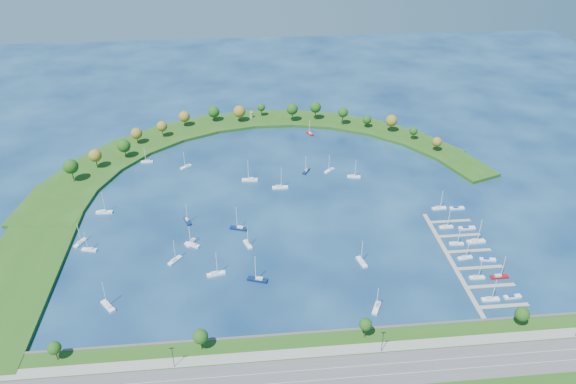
{
  "coord_description": "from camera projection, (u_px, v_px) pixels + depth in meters",
  "views": [
    {
      "loc": [
        -20.93,
        -260.21,
        164.21
      ],
      "look_at": [
        5.0,
        5.0,
        4.0
      ],
      "focal_mm": 33.8,
      "sensor_mm": 36.0,
      "label": 1
    }
  ],
  "objects": [
    {
      "name": "moored_boat_14",
      "position": [
        239.0,
        228.0,
        285.43
      ],
      "size": [
        9.57,
        5.39,
        13.57
      ],
      "rotation": [
        0.0,
        0.0,
        2.82
      ],
      "color": "#0A1B44",
      "rests_on": "ground"
    },
    {
      "name": "ground",
      "position": [
        280.0,
        203.0,
        308.3
      ],
      "size": [
        700.0,
        700.0,
        0.0
      ],
      "primitive_type": "plane",
      "color": "#071D44",
      "rests_on": "ground"
    },
    {
      "name": "docked_boat_8",
      "position": [
        446.0,
        226.0,
        286.68
      ],
      "size": [
        7.45,
        2.24,
        10.88
      ],
      "rotation": [
        0.0,
        0.0,
        0.02
      ],
      "color": "white",
      "rests_on": "ground"
    },
    {
      "name": "moored_boat_4",
      "position": [
        248.0,
        244.0,
        273.44
      ],
      "size": [
        4.69,
        8.05,
        11.42
      ],
      "rotation": [
        0.0,
        0.0,
        5.06
      ],
      "color": "white",
      "rests_on": "ground"
    },
    {
      "name": "docked_boat_10",
      "position": [
        439.0,
        208.0,
        302.38
      ],
      "size": [
        8.09,
        2.73,
        11.71
      ],
      "rotation": [
        0.0,
        0.0,
        0.06
      ],
      "color": "white",
      "rests_on": "ground"
    },
    {
      "name": "moored_boat_12",
      "position": [
        104.0,
        212.0,
        298.77
      ],
      "size": [
        9.02,
        2.86,
        13.12
      ],
      "rotation": [
        0.0,
        0.0,
        6.24
      ],
      "color": "white",
      "rests_on": "ground"
    },
    {
      "name": "moored_boat_1",
      "position": [
        329.0,
        170.0,
        340.12
      ],
      "size": [
        7.37,
        7.07,
        11.74
      ],
      "rotation": [
        0.0,
        0.0,
        3.89
      ],
      "color": "white",
      "rests_on": "ground"
    },
    {
      "name": "moored_boat_5",
      "position": [
        192.0,
        244.0,
        272.94
      ],
      "size": [
        8.11,
        5.95,
        11.83
      ],
      "rotation": [
        0.0,
        0.0,
        2.62
      ],
      "color": "white",
      "rests_on": "ground"
    },
    {
      "name": "harbor_tower",
      "position": [
        251.0,
        115.0,
        406.84
      ],
      "size": [
        2.6,
        2.6,
        4.57
      ],
      "color": "gray",
      "rests_on": "breakwater"
    },
    {
      "name": "docked_boat_11",
      "position": [
        457.0,
        208.0,
        302.65
      ],
      "size": [
        8.12,
        2.37,
        1.65
      ],
      "rotation": [
        0.0,
        0.0,
        -0.01
      ],
      "color": "white",
      "rests_on": "ground"
    },
    {
      "name": "docked_boat_1",
      "position": [
        512.0,
        297.0,
        240.24
      ],
      "size": [
        7.86,
        2.6,
        1.58
      ],
      "rotation": [
        0.0,
        0.0,
        0.06
      ],
      "color": "white",
      "rests_on": "ground"
    },
    {
      "name": "moored_boat_0",
      "position": [
        362.0,
        262.0,
        261.07
      ],
      "size": [
        4.32,
        8.87,
        12.57
      ],
      "rotation": [
        0.0,
        0.0,
        1.81
      ],
      "color": "white",
      "rests_on": "ground"
    },
    {
      "name": "docked_boat_7",
      "position": [
        476.0,
        241.0,
        275.36
      ],
      "size": [
        9.49,
        2.98,
        13.82
      ],
      "rotation": [
        0.0,
        0.0,
        0.04
      ],
      "color": "white",
      "rests_on": "ground"
    },
    {
      "name": "moored_boat_7",
      "position": [
        250.0,
        179.0,
        329.55
      ],
      "size": [
        9.79,
        3.47,
        14.12
      ],
      "rotation": [
        0.0,
        0.0,
        3.06
      ],
      "color": "white",
      "rests_on": "ground"
    },
    {
      "name": "docked_boat_0",
      "position": [
        490.0,
        299.0,
        238.62
      ],
      "size": [
        7.91,
        2.28,
        11.61
      ],
      "rotation": [
        0.0,
        0.0,
        -0.01
      ],
      "color": "white",
      "rests_on": "ground"
    },
    {
      "name": "moored_boat_13",
      "position": [
        280.0,
        187.0,
        321.85
      ],
      "size": [
        9.4,
        2.76,
        13.76
      ],
      "rotation": [
        0.0,
        0.0,
        6.3
      ],
      "color": "white",
      "rests_on": "ground"
    },
    {
      "name": "moored_boat_9",
      "position": [
        216.0,
        273.0,
        253.46
      ],
      "size": [
        8.99,
        4.31,
        12.73
      ],
      "rotation": [
        0.0,
        0.0,
        0.23
      ],
      "color": "white",
      "rests_on": "ground"
    },
    {
      "name": "moored_boat_15",
      "position": [
        108.0,
        306.0,
        234.77
      ],
      "size": [
        7.56,
        8.73,
        13.34
      ],
      "rotation": [
        0.0,
        0.0,
        2.23
      ],
      "color": "white",
      "rests_on": "ground"
    },
    {
      "name": "moored_boat_17",
      "position": [
        89.0,
        249.0,
        269.59
      ],
      "size": [
        7.88,
        3.88,
        11.16
      ],
      "rotation": [
        0.0,
        0.0,
        2.9
      ],
      "color": "white",
      "rests_on": "ground"
    },
    {
      "name": "moored_boat_20",
      "position": [
        306.0,
        171.0,
        339.12
      ],
      "size": [
        5.59,
        7.61,
        11.11
      ],
      "rotation": [
        0.0,
        0.0,
        4.19
      ],
      "color": "#0A1B44",
      "rests_on": "ground"
    },
    {
      "name": "moored_boat_3",
      "position": [
        186.0,
        166.0,
        344.25
      ],
      "size": [
        7.19,
        6.63,
        11.25
      ],
      "rotation": [
        0.0,
        0.0,
        3.85
      ],
      "color": "white",
      "rests_on": "ground"
    },
    {
      "name": "docked_boat_5",
      "position": [
        488.0,
        259.0,
        263.11
      ],
      "size": [
        7.89,
        3.4,
        1.56
      ],
      "rotation": [
        0.0,
        0.0,
        -0.17
      ],
      "color": "white",
      "rests_on": "ground"
    },
    {
      "name": "docked_boat_4",
      "position": [
        465.0,
        257.0,
        264.07
      ],
      "size": [
        7.61,
        3.08,
        10.87
      ],
      "rotation": [
        0.0,
        0.0,
        0.14
      ],
      "color": "white",
      "rests_on": "ground"
    },
    {
      "name": "breakwater",
      "position": [
        201.0,
        165.0,
        345.48
      ],
      "size": [
        286.74,
        247.64,
        2.0
      ],
      "color": "#244B14",
      "rests_on": "ground"
    },
    {
      "name": "docked_boat_2",
      "position": [
        477.0,
        277.0,
        251.4
      ],
      "size": [
        7.25,
        2.26,
        10.56
      ],
      "rotation": [
        0.0,
        0.0,
        -0.03
      ],
      "color": "white",
      "rests_on": "ground"
    },
    {
      "name": "docked_boat_3",
      "position": [
        499.0,
        276.0,
        251.76
      ],
      "size": [
        8.36,
        2.5,
        12.22
      ],
      "rotation": [
        0.0,
        0.0,
        0.02
      ],
      "color": "maroon",
      "rests_on": "ground"
    },
    {
      "name": "docked_boat_6",
      "position": [
        456.0,
        243.0,
        274.0
      ],
      "size": [
        7.29,
        2.73,
        10.47
      ],
      "rotation": [
        0.0,
        0.0,
        -0.11
      ],
      "color": "white",
      "rests_on": "ground"
    },
    {
      "name": "moored_boat_16",
      "position": [
        354.0,
        176.0,
        333.21
      ],
      "size": [
        8.29,
        3.74,
        11.77
      ],
      "rotation": [
        0.0,
        0.0,
        -0.19
      ],
      "color": "white",
      "rests_on": "ground"
    },
    {
      "name": "moored_boat_18",
      "position": [
        191.0,
        242.0,
        274.83
      ],
      "size": [
        4.82,
        7.39,
        10.59
      ],
      "rotation": [
        0.0,
        0.0,
        4.29
      ],
      "color": "white",
      "rests_on": "ground"
    },
    {
      "name": "moored_boat_11",
      "position": [
        147.0,
        161.0,
        350.16
      ],
      "size": [
        7.59,
        2.32,
        11.07
      ],
      "rotation": [
        0.0,
        0.0,
        3.17
      ],
      "color": "white",
      "rests_on": "ground"
    },
    {
      "name": "moored_boat_21",
      "position": [
        80.0,
        242.0,
        274.49
      ],
      "size": [
        5.59,
        8.13,
        11.72
      ],
      "rotation": [
        0.0,
        0.0,
        1.1
      ],
      "color": "white",
      "rests_on": "ground"
    },
    {
      "name": "south_shoreline",
      "position": [
        308.0,
        374.0,
        202.98
      ],
      "size": [
        420.0,
        43.1,
        11.6
      ],
      "color": "#244B14",
      "rests_on": "ground"
    },
    {
      "name": "moored_boat_10",
      "position": [
        377.0,
        307.0,
        233.99
      ],
      "size": [
        5.71,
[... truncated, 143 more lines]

